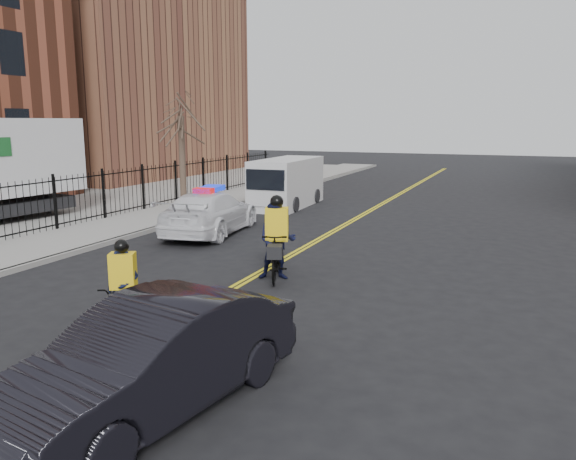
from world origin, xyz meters
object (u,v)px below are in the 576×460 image
(dark_sedan, at_px, (152,359))
(cargo_van, at_px, (286,183))
(cyclist_near, at_px, (124,299))
(police_cruiser, at_px, (210,212))
(cyclist_far, at_px, (277,247))

(dark_sedan, distance_m, cargo_van, 18.92)
(dark_sedan, distance_m, cyclist_near, 3.34)
(cyclist_near, bearing_deg, police_cruiser, 85.98)
(police_cruiser, bearing_deg, dark_sedan, 108.94)
(cyclist_far, bearing_deg, cyclist_near, -126.20)
(dark_sedan, distance_m, cyclist_far, 6.75)
(cargo_van, bearing_deg, police_cruiser, -91.76)
(police_cruiser, relative_size, cargo_van, 1.02)
(police_cruiser, bearing_deg, cargo_van, -97.60)
(cyclist_near, relative_size, cyclist_far, 0.86)
(police_cruiser, bearing_deg, cyclist_near, 102.55)
(police_cruiser, xyz_separation_m, dark_sedan, (5.66, -11.06, 0.01))
(police_cruiser, xyz_separation_m, cargo_van, (-0.07, 6.97, 0.32))
(police_cruiser, distance_m, cyclist_far, 6.32)
(police_cruiser, distance_m, dark_sedan, 12.42)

